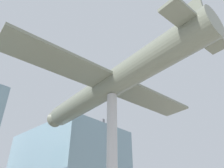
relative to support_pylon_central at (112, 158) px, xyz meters
name	(u,v)px	position (x,y,z in m)	size (l,w,h in m)	color
support_pylon_central	(112,158)	(0.00, 0.00, 0.00)	(0.63, 0.63, 7.96)	#B7B7BC
suspended_airplane	(110,85)	(0.03, 0.21, 4.84)	(14.67, 16.09, 2.83)	slate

